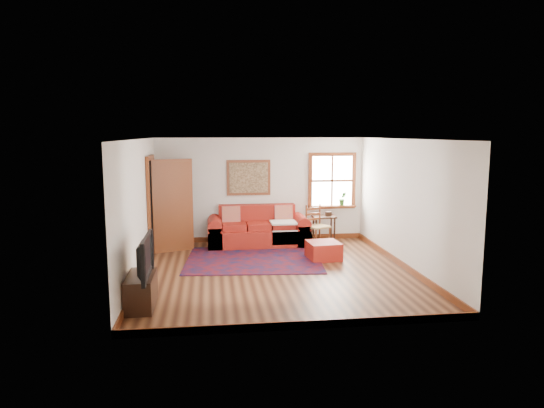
{
  "coord_description": "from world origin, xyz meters",
  "views": [
    {
      "loc": [
        -1.22,
        -8.82,
        2.61
      ],
      "look_at": [
        -0.01,
        0.6,
        1.21
      ],
      "focal_mm": 32.0,
      "sensor_mm": 36.0,
      "label": 1
    }
  ],
  "objects": [
    {
      "name": "side_table",
      "position": [
        1.46,
        2.3,
        0.53
      ],
      "size": [
        0.54,
        0.41,
        0.65
      ],
      "color": "#331B11",
      "rests_on": "ground"
    },
    {
      "name": "window",
      "position": [
        1.78,
        2.7,
        1.31
      ],
      "size": [
        1.18,
        0.2,
        1.38
      ],
      "color": "white",
      "rests_on": "ground"
    },
    {
      "name": "framed_artwork",
      "position": [
        -0.3,
        2.71,
        1.55
      ],
      "size": [
        1.05,
        0.07,
        0.85
      ],
      "color": "brown",
      "rests_on": "ground"
    },
    {
      "name": "doorway",
      "position": [
        -2.21,
        1.78,
        1.07
      ],
      "size": [
        0.89,
        1.08,
        2.14
      ],
      "color": "black",
      "rests_on": "ground"
    },
    {
      "name": "candle_hurricane",
      "position": [
        -2.23,
        -1.22,
        0.58
      ],
      "size": [
        0.12,
        0.12,
        0.18
      ],
      "color": "silver",
      "rests_on": "media_cabinet"
    },
    {
      "name": "red_leather_sofa",
      "position": [
        -0.11,
        2.3,
        0.3
      ],
      "size": [
        2.35,
        0.97,
        0.92
      ],
      "color": "maroon",
      "rests_on": "ground"
    },
    {
      "name": "ladder_back_chair",
      "position": [
        1.19,
        1.92,
        0.53
      ],
      "size": [
        0.59,
        0.58,
        0.97
      ],
      "color": "tan",
      "rests_on": "ground"
    },
    {
      "name": "ground",
      "position": [
        0.0,
        0.0,
        0.0
      ],
      "size": [
        5.5,
        5.5,
        0.0
      ],
      "primitive_type": "plane",
      "color": "#3C1D10",
      "rests_on": "ground"
    },
    {
      "name": "room_envelope",
      "position": [
        0.0,
        0.02,
        1.65
      ],
      "size": [
        5.04,
        5.54,
        2.52
      ],
      "color": "silver",
      "rests_on": "ground"
    },
    {
      "name": "television",
      "position": [
        -2.26,
        -1.72,
        0.81
      ],
      "size": [
        0.14,
        1.09,
        0.62
      ],
      "primitive_type": "imported",
      "rotation": [
        0.0,
        0.0,
        1.57
      ],
      "color": "black",
      "rests_on": "media_cabinet"
    },
    {
      "name": "persian_rug",
      "position": [
        -0.35,
        0.91,
        0.01
      ],
      "size": [
        2.91,
        2.41,
        0.02
      ],
      "primitive_type": "cube",
      "rotation": [
        0.0,
        0.0,
        -0.08
      ],
      "color": "#5F0D12",
      "rests_on": "ground"
    },
    {
      "name": "red_ottoman",
      "position": [
        1.11,
        0.82,
        0.18
      ],
      "size": [
        0.69,
        0.69,
        0.36
      ],
      "primitive_type": "cube",
      "rotation": [
        0.0,
        0.0,
        0.09
      ],
      "color": "maroon",
      "rests_on": "ground"
    },
    {
      "name": "media_cabinet",
      "position": [
        -2.28,
        -1.59,
        0.25
      ],
      "size": [
        0.41,
        0.9,
        0.5
      ],
      "primitive_type": "cube",
      "color": "#331B11",
      "rests_on": "ground"
    }
  ]
}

